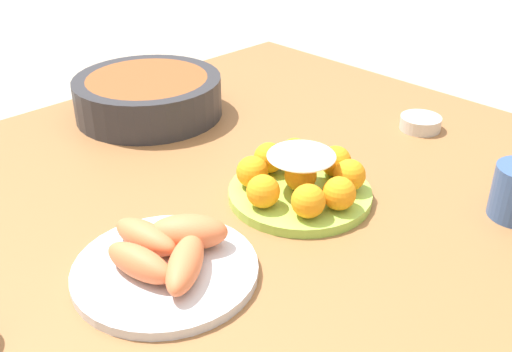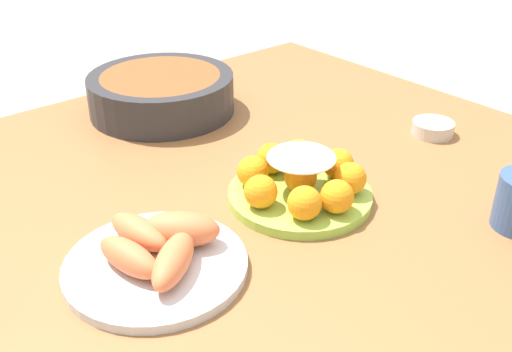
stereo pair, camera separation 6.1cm
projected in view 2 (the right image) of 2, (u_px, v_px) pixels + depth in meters
dining_table at (215, 236)px, 1.02m from camera, size 1.36×1.08×0.72m
cake_plate at (301, 182)px, 0.95m from camera, size 0.23×0.23×0.09m
serving_bowl at (162, 92)px, 1.26m from camera, size 0.30×0.30×0.08m
sauce_bowl at (433, 128)px, 1.17m from camera, size 0.08×0.08×0.03m
seafood_platter at (158, 254)px, 0.80m from camera, size 0.25×0.25×0.06m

